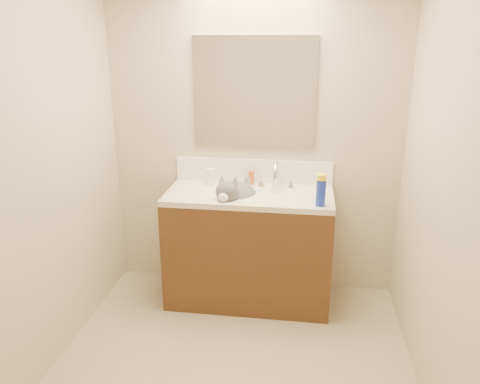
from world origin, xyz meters
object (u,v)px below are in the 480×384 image
(vanity_cabinet, at_px, (249,250))
(cat, at_px, (235,197))
(amber_bottle, at_px, (251,177))
(pill_bottle, at_px, (211,177))
(spray_can, at_px, (321,193))
(basin, at_px, (232,203))
(faucet, at_px, (276,177))
(silver_jar, at_px, (247,181))

(vanity_cabinet, bearing_deg, cat, -162.28)
(cat, xyz_separation_m, amber_bottle, (0.09, 0.24, 0.08))
(vanity_cabinet, height_order, cat, cat)
(pill_bottle, height_order, spray_can, spray_can)
(vanity_cabinet, height_order, basin, basin)
(pill_bottle, distance_m, amber_bottle, 0.31)
(basin, xyz_separation_m, amber_bottle, (0.11, 0.24, 0.12))
(basin, xyz_separation_m, faucet, (0.30, 0.17, 0.16))
(amber_bottle, xyz_separation_m, spray_can, (0.51, -0.41, 0.04))
(basin, relative_size, silver_jar, 7.19)
(amber_bottle, distance_m, spray_can, 0.66)
(spray_can, bearing_deg, basin, 164.48)
(basin, distance_m, amber_bottle, 0.29)
(silver_jar, distance_m, amber_bottle, 0.04)
(basin, distance_m, cat, 0.05)
(cat, height_order, spray_can, cat)
(vanity_cabinet, height_order, silver_jar, silver_jar)
(vanity_cabinet, xyz_separation_m, faucet, (0.18, 0.14, 0.54))
(pill_bottle, height_order, amber_bottle, pill_bottle)
(basin, distance_m, silver_jar, 0.25)
(vanity_cabinet, xyz_separation_m, basin, (-0.12, -0.03, 0.38))
(amber_bottle, bearing_deg, cat, -110.39)
(basin, relative_size, pill_bottle, 3.72)
(cat, distance_m, amber_bottle, 0.27)
(pill_bottle, relative_size, spray_can, 0.69)
(faucet, distance_m, silver_jar, 0.23)
(basin, relative_size, spray_can, 2.56)
(basin, height_order, silver_jar, silver_jar)
(vanity_cabinet, height_order, amber_bottle, amber_bottle)
(pill_bottle, relative_size, amber_bottle, 1.15)
(cat, relative_size, spray_can, 2.61)
(cat, distance_m, silver_jar, 0.23)
(cat, relative_size, pill_bottle, 3.80)
(silver_jar, bearing_deg, faucet, -12.31)
(spray_can, bearing_deg, cat, 164.23)
(pill_bottle, height_order, silver_jar, pill_bottle)
(faucet, bearing_deg, vanity_cabinet, -142.71)
(vanity_cabinet, bearing_deg, spray_can, -22.02)
(silver_jar, bearing_deg, basin, -110.70)
(vanity_cabinet, distance_m, basin, 0.40)
(basin, height_order, cat, cat)
(cat, bearing_deg, spray_can, -1.54)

